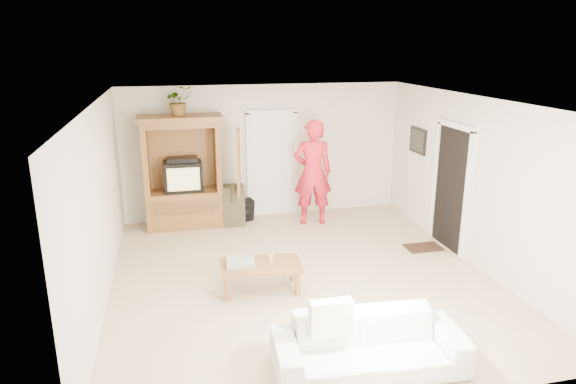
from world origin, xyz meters
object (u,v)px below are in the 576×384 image
object	(u,v)px
man	(313,173)
coffee_table	(261,267)
armoire	(185,179)
sofa	(369,345)

from	to	relation	value
man	coffee_table	bearing A→B (deg)	67.11
armoire	man	world-z (taller)	armoire
armoire	coffee_table	distance (m)	3.16
armoire	sofa	distance (m)	5.34
armoire	man	xyz separation A→B (m)	(2.37, -0.41, 0.10)
armoire	sofa	world-z (taller)	armoire
sofa	coffee_table	bearing A→B (deg)	114.91
coffee_table	man	bearing A→B (deg)	64.40
armoire	man	distance (m)	2.40
man	coffee_table	xyz separation A→B (m)	(-1.46, -2.57, -0.65)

